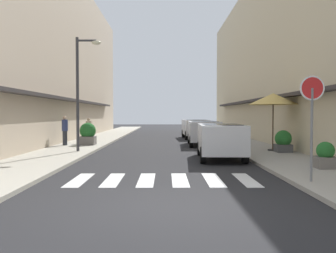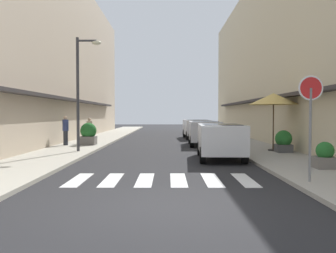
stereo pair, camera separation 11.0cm
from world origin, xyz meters
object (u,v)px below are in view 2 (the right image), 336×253
(parked_car_mid, at_px, (204,130))
(planter_corner, at_px, (325,156))
(round_street_sign, at_px, (310,100))
(planter_midblock, at_px, (283,141))
(pedestrian_walking_near, at_px, (65,130))
(cafe_umbrella, at_px, (273,99))
(street_lamp, at_px, (81,82))
(parked_car_near, at_px, (220,137))
(parked_car_far, at_px, (196,127))
(planter_far, at_px, (88,134))
(pedestrian_walking_far, at_px, (89,130))

(parked_car_mid, relative_size, planter_corner, 4.93)
(parked_car_mid, height_order, round_street_sign, round_street_sign)
(planter_corner, relative_size, planter_midblock, 0.85)
(pedestrian_walking_near, bearing_deg, parked_car_mid, -140.57)
(round_street_sign, relative_size, cafe_umbrella, 0.99)
(cafe_umbrella, distance_m, planter_midblock, 2.12)
(planter_midblock, bearing_deg, street_lamp, 176.92)
(parked_car_near, distance_m, cafe_umbrella, 4.13)
(round_street_sign, height_order, pedestrian_walking_near, round_street_sign)
(planter_midblock, bearing_deg, planter_corner, -92.73)
(parked_car_far, distance_m, street_lamp, 12.74)
(parked_car_near, bearing_deg, cafe_umbrella, 39.94)
(parked_car_near, xyz_separation_m, pedestrian_walking_near, (-8.03, 5.58, 0.08))
(parked_car_far, height_order, planter_far, parked_car_far)
(parked_car_near, xyz_separation_m, planter_midblock, (3.17, 1.71, -0.30))
(street_lamp, xyz_separation_m, planter_midblock, (9.45, -0.51, -2.79))
(parked_car_far, xyz_separation_m, cafe_umbrella, (2.90, -10.59, 1.68))
(parked_car_mid, height_order, street_lamp, street_lamp)
(pedestrian_walking_near, bearing_deg, round_street_sign, 161.77)
(street_lamp, bearing_deg, planter_far, 97.89)
(parked_car_far, relative_size, planter_far, 3.38)
(cafe_umbrella, relative_size, planter_midblock, 2.73)
(cafe_umbrella, bearing_deg, parked_car_near, -140.06)
(planter_corner, distance_m, planter_far, 13.35)
(parked_car_mid, bearing_deg, planter_corner, -73.60)
(planter_corner, xyz_separation_m, planter_midblock, (0.24, 4.95, 0.12))
(planter_midblock, bearing_deg, round_street_sign, -102.77)
(parked_car_near, height_order, planter_midblock, parked_car_near)
(planter_corner, height_order, pedestrian_walking_near, pedestrian_walking_near)
(parked_car_near, relative_size, round_street_sign, 1.48)
(street_lamp, distance_m, cafe_umbrella, 9.22)
(parked_car_mid, height_order, planter_far, parked_car_mid)
(pedestrian_walking_near, bearing_deg, planter_midblock, -167.76)
(parked_car_near, xyz_separation_m, round_street_sign, (1.51, -5.61, 1.31))
(street_lamp, xyz_separation_m, planter_corner, (9.22, -5.46, -2.91))
(round_street_sign, height_order, planter_far, round_street_sign)
(planter_corner, distance_m, planter_midblock, 4.96)
(planter_far, bearing_deg, parked_car_far, 46.33)
(parked_car_near, xyz_separation_m, pedestrian_walking_far, (-7.02, 7.23, 0.01))
(parked_car_near, distance_m, parked_car_mid, 6.73)
(round_street_sign, relative_size, pedestrian_walking_near, 1.64)
(parked_car_mid, distance_m, pedestrian_walking_near, 8.11)
(pedestrian_walking_near, bearing_deg, pedestrian_walking_far, -90.00)
(parked_car_mid, relative_size, planter_midblock, 4.18)
(parked_car_far, distance_m, planter_midblock, 11.75)
(pedestrian_walking_far, bearing_deg, planter_midblock, 40.53)
(parked_car_near, height_order, planter_far, parked_car_near)
(parked_car_far, xyz_separation_m, round_street_sign, (1.51, -18.63, 1.31))
(round_street_sign, xyz_separation_m, planter_far, (-8.30, 11.51, -1.48))
(pedestrian_walking_far, bearing_deg, parked_car_mid, 64.86)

